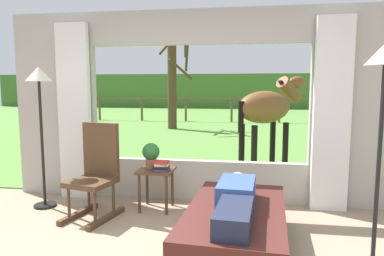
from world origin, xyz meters
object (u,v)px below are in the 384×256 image
reclining_person (236,199)px  floor_lamp_right (384,89)px  book_stack (161,166)px  side_table (156,176)px  recliner_sofa (236,228)px  rocking_chair (96,171)px  pasture_tree (173,79)px  potted_plant (151,154)px  horse (268,108)px  floor_lamp_left (40,95)px

reclining_person → floor_lamp_right: size_ratio=0.75×
book_stack → side_table: bearing=143.8°
recliner_sofa → rocking_chair: size_ratio=1.57×
side_table → pasture_tree: (-1.51, 8.19, 1.36)m
recliner_sofa → reclining_person: bearing=-86.1°
reclining_person → rocking_chair: 1.82m
potted_plant → side_table: bearing=-36.9°
side_table → horse: 3.00m
recliner_sofa → pasture_tree: size_ratio=0.45×
recliner_sofa → floor_lamp_left: size_ratio=0.98×
floor_lamp_right → potted_plant: bearing=152.2°
potted_plant → book_stack: 0.24m
pasture_tree → reclining_person: bearing=-74.6°
book_stack → horse: (1.42, 2.56, 0.57)m
floor_lamp_left → side_table: bearing=5.0°
potted_plant → book_stack: size_ratio=1.59×
rocking_chair → pasture_tree: size_ratio=0.29×
recliner_sofa → side_table: size_ratio=3.38×
rocking_chair → floor_lamp_left: bearing=178.4°
recliner_sofa → horse: horse is taller
recliner_sofa → book_stack: size_ratio=8.76×
pasture_tree → side_table: bearing=-79.5°
reclining_person → horse: size_ratio=0.83×
recliner_sofa → pasture_tree: 9.65m
recliner_sofa → reclining_person: reclining_person is taller
floor_lamp_right → pasture_tree: pasture_tree is taller
recliner_sofa → rocking_chair: rocking_chair is taller
horse → pasture_tree: size_ratio=0.44×
side_table → book_stack: 0.19m
rocking_chair → floor_lamp_left: size_ratio=0.62×
rocking_chair → horse: (2.15, 2.82, 0.61)m
recliner_sofa → horse: bearing=86.2°
reclining_person → horse: bearing=86.3°
recliner_sofa → book_stack: book_stack is taller
potted_plant → horse: bearing=57.0°
side_table → book_stack: bearing=-36.2°
recliner_sofa → reclining_person: (0.00, -0.05, 0.30)m
rocking_chair → side_table: size_ratio=2.15×
rocking_chair → side_table: rocking_chair is taller
side_table → potted_plant: 0.29m
book_stack → horse: 2.98m
recliner_sofa → book_stack: (-0.95, 0.92, 0.36)m
side_table → floor_lamp_left: size_ratio=0.29×
floor_lamp_left → pasture_tree: pasture_tree is taller
potted_plant → pasture_tree: 8.33m
floor_lamp_left → floor_lamp_right: (3.66, -1.02, 0.09)m
recliner_sofa → floor_lamp_left: (-2.49, 0.86, 1.23)m
side_table → potted_plant: (-0.08, 0.06, 0.28)m
recliner_sofa → pasture_tree: pasture_tree is taller
reclining_person → side_table: 1.46m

